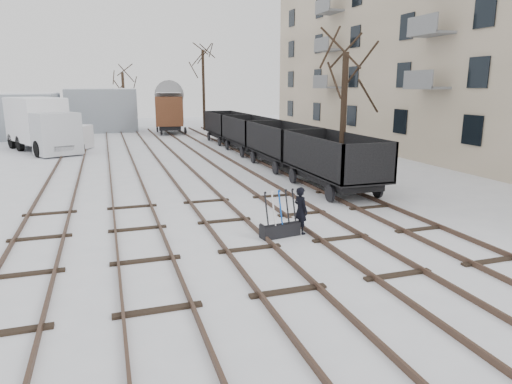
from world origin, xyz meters
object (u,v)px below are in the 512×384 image
at_px(box_van_wagon, 170,110).
at_px(panel_van, 71,138).
at_px(ground_frame, 280,228).
at_px(lorry, 40,124).
at_px(freight_wagon_a, 333,169).
at_px(worker, 301,210).

distance_m(box_van_wagon, panel_van, 14.10).
height_order(ground_frame, lorry, lorry).
bearing_deg(freight_wagon_a, lorry, 127.99).
bearing_deg(lorry, worker, -90.75).
relative_size(lorry, panel_van, 2.00).
distance_m(worker, box_van_wagon, 34.03).
bearing_deg(lorry, box_van_wagon, 19.33).
distance_m(box_van_wagon, lorry, 14.96).
bearing_deg(ground_frame, freight_wagon_a, 40.39).
distance_m(worker, lorry, 25.84).
distance_m(ground_frame, panel_van, 24.37).
xyz_separation_m(ground_frame, freight_wagon_a, (4.72, 5.51, 0.69)).
bearing_deg(ground_frame, worker, -1.43).
bearing_deg(ground_frame, lorry, 102.85).
bearing_deg(ground_frame, panel_van, 98.96).
height_order(freight_wagon_a, box_van_wagon, box_van_wagon).
xyz_separation_m(ground_frame, panel_van, (-7.53, 23.17, 0.66)).
xyz_separation_m(ground_frame, box_van_wagon, (1.29, 34.08, 2.11)).
bearing_deg(lorry, ground_frame, -92.38).
relative_size(ground_frame, worker, 0.96).
height_order(box_van_wagon, panel_van, box_van_wagon).
height_order(box_van_wagon, lorry, box_van_wagon).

